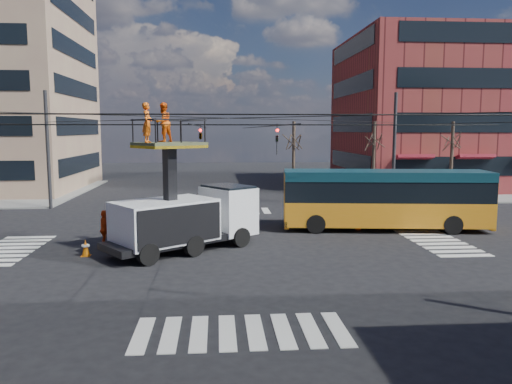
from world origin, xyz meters
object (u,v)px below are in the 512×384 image
object	(u,v)px
city_bus	(385,198)
flagger	(358,215)
utility_truck	(186,204)
traffic_cone	(86,248)
worker_ground	(104,229)

from	to	relation	value
city_bus	flagger	world-z (taller)	city_bus
utility_truck	traffic_cone	distance (m)	4.66
traffic_cone	worker_ground	xyz separation A→B (m)	(0.50, 1.41, 0.52)
utility_truck	traffic_cone	bearing A→B (deg)	153.87
city_bus	flagger	distance (m)	1.73
traffic_cone	flagger	xyz separation A→B (m)	(13.19, 4.60, 0.44)
traffic_cone	worker_ground	distance (m)	1.58
worker_ground	utility_truck	bearing A→B (deg)	-111.53
city_bus	traffic_cone	size ratio (longest dim) A/B	15.59
utility_truck	city_bus	bearing A→B (deg)	-16.72
city_bus	traffic_cone	world-z (taller)	city_bus
worker_ground	flagger	xyz separation A→B (m)	(12.69, 3.19, -0.08)
traffic_cone	flagger	size ratio (longest dim) A/B	0.45
traffic_cone	utility_truck	bearing A→B (deg)	10.78
city_bus	utility_truck	bearing A→B (deg)	-153.06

